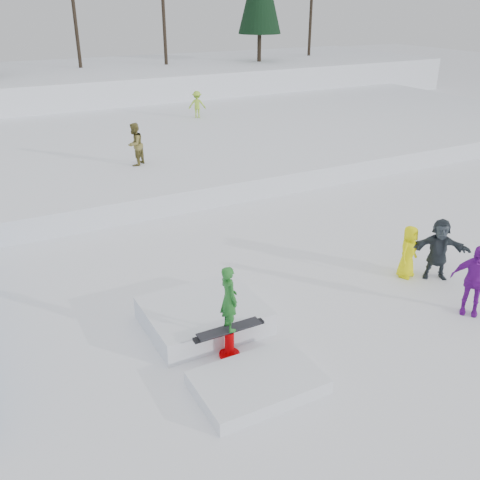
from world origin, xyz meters
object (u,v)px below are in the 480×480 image
walker_olive (135,144)px  spectator_yellow (408,252)px  spectator_purple (474,280)px  jib_rail_feature (217,330)px  walker_ygreen (197,104)px  spectator_dark (439,249)px

walker_olive → spectator_yellow: size_ratio=1.15×
walker_olive → spectator_purple: bearing=65.0°
spectator_purple → walker_olive: bearing=156.8°
jib_rail_feature → spectator_purple: bearing=-16.7°
spectator_purple → jib_rail_feature: bearing=-146.7°
walker_ygreen → spectator_purple: (-1.95, -20.38, -0.63)m
spectator_yellow → spectator_dark: spectator_dark is taller
spectator_yellow → walker_olive: bearing=89.6°
walker_ygreen → spectator_dark: size_ratio=0.85×
spectator_yellow → spectator_dark: size_ratio=0.86×
walker_olive → spectator_dark: size_ratio=0.99×
walker_olive → spectator_dark: bearing=70.0°
walker_olive → jib_rail_feature: 11.57m
spectator_purple → spectator_dark: (0.64, 1.66, -0.04)m
spectator_dark → walker_ygreen: bearing=121.4°
walker_ygreen → jib_rail_feature: (-7.79, -18.63, -1.22)m
spectator_yellow → jib_rail_feature: 5.87m
walker_olive → walker_ygreen: walker_olive is taller
spectator_yellow → jib_rail_feature: jib_rail_feature is taller
walker_ygreen → jib_rail_feature: size_ratio=0.33×
spectator_purple → spectator_yellow: bearing=140.0°
walker_olive → spectator_dark: 12.34m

